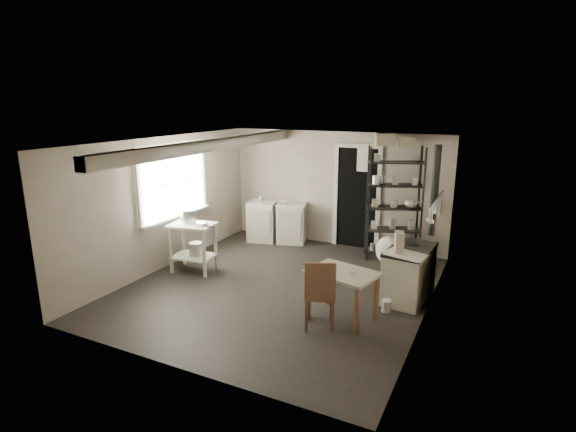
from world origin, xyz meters
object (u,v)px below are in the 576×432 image
at_px(stockpot, 188,218).
at_px(stove, 409,271).
at_px(shelf_rack, 394,209).
at_px(flour_sack, 387,251).
at_px(work_table, 342,293).
at_px(base_cabinets, 277,220).
at_px(chair, 319,291).
at_px(prep_table, 193,249).

distance_m(stockpot, stove, 3.75).
distance_m(shelf_rack, flour_sack, 0.80).
bearing_deg(work_table, shelf_rack, 89.61).
relative_size(base_cabinets, chair, 1.34).
bearing_deg(work_table, prep_table, 169.28).
relative_size(prep_table, work_table, 0.95).
bearing_deg(stockpot, shelf_rack, 35.45).
bearing_deg(chair, flour_sack, 60.74).
xyz_separation_m(prep_table, base_cabinets, (0.51, 2.16, 0.06)).
height_order(stockpot, stove, stockpot).
relative_size(stockpot, stove, 0.28).
xyz_separation_m(stockpot, chair, (2.81, -0.90, -0.45)).
distance_m(prep_table, chair, 2.84).
relative_size(stockpot, flour_sack, 0.55).
bearing_deg(chair, base_cabinets, 101.65).
relative_size(base_cabinets, shelf_rack, 0.61).
xyz_separation_m(stockpot, stove, (3.69, 0.47, -0.50)).
height_order(prep_table, work_table, prep_table).
height_order(base_cabinets, stove, base_cabinets).
distance_m(stockpot, work_table, 3.12).
bearing_deg(base_cabinets, stockpot, -120.77).
height_order(chair, flour_sack, chair).
distance_m(work_table, chair, 0.39).
bearing_deg(work_table, flour_sack, 89.22).
relative_size(work_table, flour_sack, 1.76).
height_order(prep_table, chair, chair).
relative_size(base_cabinets, flour_sack, 2.50).
height_order(stockpot, shelf_rack, shelf_rack).
xyz_separation_m(stockpot, work_table, (3.01, -0.58, -0.56)).
xyz_separation_m(prep_table, stove, (3.58, 0.51, 0.04)).
bearing_deg(chair, stove, 33.13).
height_order(base_cabinets, flour_sack, base_cabinets).
height_order(stockpot, flour_sack, stockpot).
xyz_separation_m(stockpot, base_cabinets, (0.62, 2.12, -0.48)).
relative_size(prep_table, stockpot, 3.03).
relative_size(shelf_rack, work_table, 2.34).
bearing_deg(prep_table, chair, -17.78).
relative_size(prep_table, base_cabinets, 0.67).
bearing_deg(work_table, stockpot, 169.05).
height_order(base_cabinets, work_table, base_cabinets).
xyz_separation_m(stockpot, shelf_rack, (3.03, 2.16, 0.01)).
distance_m(chair, flour_sack, 2.71).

